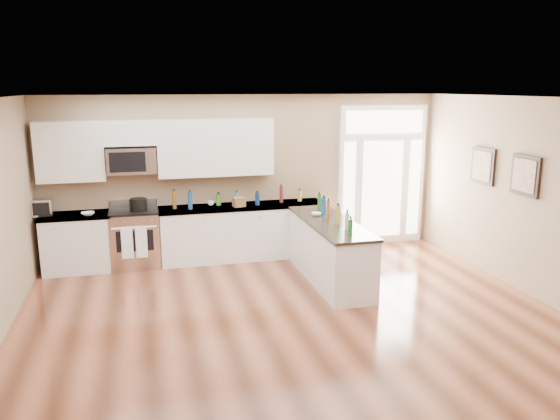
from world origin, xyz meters
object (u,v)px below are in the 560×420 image
at_px(kitchen_range, 135,238).
at_px(stockpot, 138,204).
at_px(peninsula_cabinet, 329,253).
at_px(toaster_oven, 42,207).

bearing_deg(kitchen_range, stockpot, -14.17).
relative_size(peninsula_cabinet, toaster_oven, 7.49).
xyz_separation_m(stockpot, toaster_oven, (-1.47, 0.06, 0.02)).
distance_m(stockpot, toaster_oven, 1.47).
distance_m(peninsula_cabinet, toaster_oven, 4.57).
relative_size(peninsula_cabinet, stockpot, 8.34).
bearing_deg(peninsula_cabinet, kitchen_range, 153.39).
xyz_separation_m(peninsula_cabinet, kitchen_range, (-2.89, 1.45, 0.04)).
distance_m(kitchen_range, toaster_oven, 1.51).
bearing_deg(kitchen_range, toaster_oven, 178.44).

